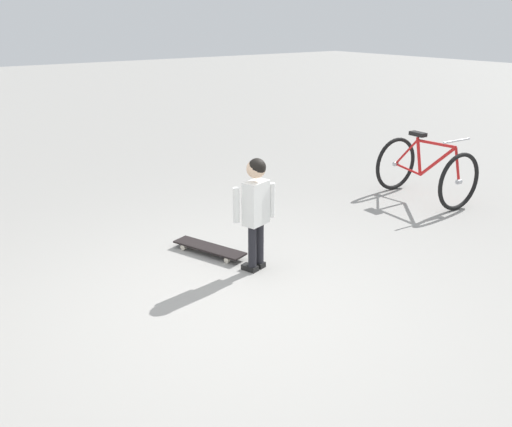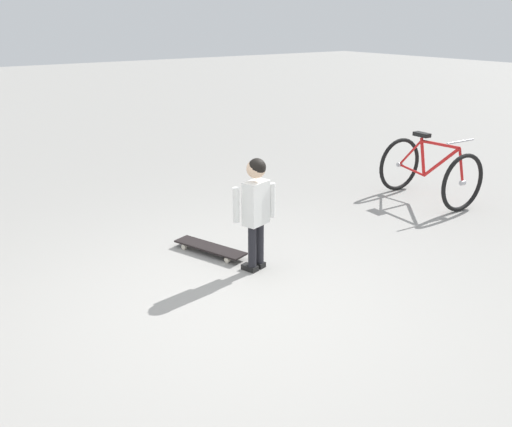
# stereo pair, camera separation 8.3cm
# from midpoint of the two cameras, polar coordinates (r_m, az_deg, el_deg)

# --- Properties ---
(ground_plane) EXTENTS (50.00, 50.00, 0.00)m
(ground_plane) POSITION_cam_midpoint_polar(r_m,az_deg,el_deg) (4.58, -3.20, -9.55)
(ground_plane) COLOR gray
(child_person) EXTENTS (0.40, 0.23, 1.06)m
(child_person) POSITION_cam_midpoint_polar(r_m,az_deg,el_deg) (4.98, -0.49, 1.16)
(child_person) COLOR black
(child_person) RESTS_ON ground
(skateboard) EXTENTS (0.44, 0.81, 0.07)m
(skateboard) POSITION_cam_midpoint_polar(r_m,az_deg,el_deg) (5.54, -5.23, -3.54)
(skateboard) COLOR black
(skateboard) RESTS_ON ground
(bicycle_near) EXTENTS (0.77, 1.11, 0.85)m
(bicycle_near) POSITION_cam_midpoint_polar(r_m,az_deg,el_deg) (7.38, 16.64, 4.25)
(bicycle_near) COLOR black
(bicycle_near) RESTS_ON ground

